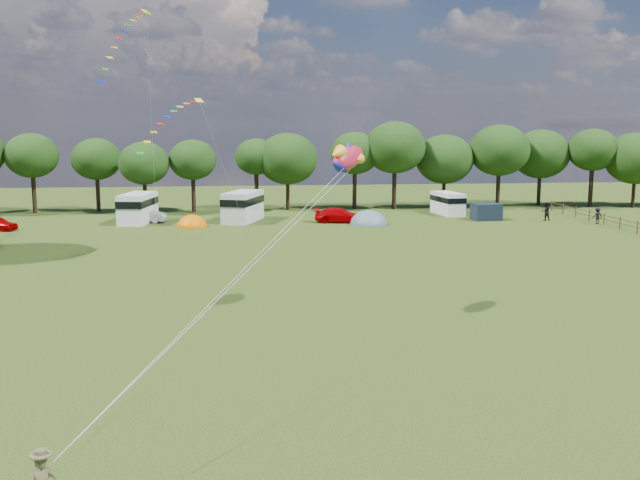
{
  "coord_description": "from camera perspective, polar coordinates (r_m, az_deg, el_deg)",
  "views": [
    {
      "loc": [
        -4.1,
        -27.4,
        9.72
      ],
      "look_at": [
        0.0,
        8.0,
        4.0
      ],
      "focal_mm": 40.0,
      "sensor_mm": 36.0,
      "label": 1
    }
  ],
  "objects": [
    {
      "name": "car_b",
      "position": [
        74.48,
        -13.95,
        1.94
      ],
      "size": [
        4.45,
        2.11,
        1.52
      ],
      "primitive_type": "imported",
      "rotation": [
        0.0,
        0.0,
        1.45
      ],
      "color": "#9A9CA3",
      "rests_on": "ground"
    },
    {
      "name": "walker_b",
      "position": [
        76.5,
        21.31,
        1.83
      ],
      "size": [
        1.14,
        0.65,
        1.68
      ],
      "primitive_type": "imported",
      "rotation": [
        0.0,
        0.0,
        3.28
      ],
      "color": "black",
      "rests_on": "ground"
    },
    {
      "name": "fish_kite",
      "position": [
        35.9,
        2.08,
        6.57
      ],
      "size": [
        2.58,
        3.09,
        1.72
      ],
      "rotation": [
        0.0,
        -0.21,
        0.94
      ],
      "color": "red",
      "rests_on": "ground"
    },
    {
      "name": "car_c",
      "position": [
        72.44,
        1.58,
        1.99
      ],
      "size": [
        5.21,
        2.92,
        1.48
      ],
      "primitive_type": "imported",
      "rotation": [
        0.0,
        0.0,
        1.39
      ],
      "color": "#BD0004",
      "rests_on": "ground"
    },
    {
      "name": "fence",
      "position": [
        72.22,
        23.45,
        1.19
      ],
      "size": [
        0.12,
        33.12,
        1.2
      ],
      "color": "#472D19",
      "rests_on": "ground"
    },
    {
      "name": "walker_a",
      "position": [
        77.44,
        17.61,
        2.19
      ],
      "size": [
        0.98,
        0.67,
        1.9
      ],
      "primitive_type": "imported",
      "rotation": [
        0.0,
        0.0,
        3.25
      ],
      "color": "black",
      "rests_on": "ground"
    },
    {
      "name": "streamer_kite_a",
      "position": [
        55.93,
        -15.15,
        15.69
      ],
      "size": [
        3.35,
        5.68,
        5.79
      ],
      "rotation": [
        0.0,
        0.0,
        1.01
      ],
      "color": "#CEC200",
      "rests_on": "ground"
    },
    {
      "name": "campervan_b",
      "position": [
        74.42,
        -14.37,
        2.57
      ],
      "size": [
        3.56,
        6.42,
        2.98
      ],
      "rotation": [
        0.0,
        0.0,
        1.4
      ],
      "color": "white",
      "rests_on": "ground"
    },
    {
      "name": "tree_line",
      "position": [
        83.0,
        -0.09,
        6.79
      ],
      "size": [
        102.98,
        10.98,
        10.27
      ],
      "color": "black",
      "rests_on": "ground"
    },
    {
      "name": "streamer_kite_b",
      "position": [
        50.22,
        -11.5,
        9.74
      ],
      "size": [
        4.24,
        4.58,
        3.77
      ],
      "rotation": [
        0.0,
        0.0,
        0.57
      ],
      "color": "#CDD423",
      "rests_on": "ground"
    },
    {
      "name": "tent_orange",
      "position": [
        70.4,
        -10.2,
        1.05
      ],
      "size": [
        3.01,
        3.3,
        2.36
      ],
      "color": "#E46C00",
      "rests_on": "ground"
    },
    {
      "name": "campervan_c",
      "position": [
        73.6,
        -6.2,
        2.76
      ],
      "size": [
        4.58,
        6.77,
        3.06
      ],
      "rotation": [
        0.0,
        0.0,
        1.23
      ],
      "color": "silver",
      "rests_on": "ground"
    },
    {
      "name": "ground_plane",
      "position": [
        29.36,
        1.82,
        -10.22
      ],
      "size": [
        180.0,
        180.0,
        0.0
      ],
      "primitive_type": "plane",
      "color": "black",
      "rests_on": "ground"
    },
    {
      "name": "tent_greyblue",
      "position": [
        71.09,
        3.92,
        1.25
      ],
      "size": [
        3.83,
        4.19,
        2.85
      ],
      "color": "slate",
      "rests_on": "ground"
    },
    {
      "name": "awning_navy",
      "position": [
        76.37,
        13.15,
        2.22
      ],
      "size": [
        2.9,
        2.42,
        1.72
      ],
      "primitive_type": "cube",
      "rotation": [
        0.0,
        0.0,
        0.07
      ],
      "color": "black",
      "rests_on": "ground"
    },
    {
      "name": "campervan_d",
      "position": [
        80.25,
        10.18,
        2.97
      ],
      "size": [
        2.78,
        5.26,
        2.46
      ],
      "rotation": [
        0.0,
        0.0,
        1.7
      ],
      "color": "white",
      "rests_on": "ground"
    }
  ]
}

